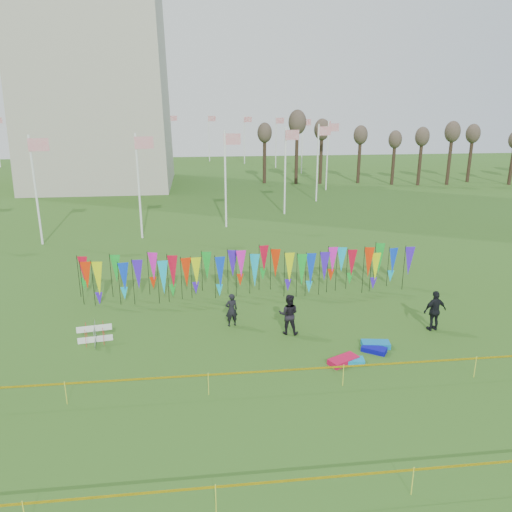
{
  "coord_description": "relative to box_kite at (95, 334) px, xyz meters",
  "views": [
    {
      "loc": [
        -2.34,
        -17.54,
        10.28
      ],
      "look_at": [
        0.45,
        6.0,
        2.88
      ],
      "focal_mm": 35.0,
      "sensor_mm": 36.0,
      "label": 1
    }
  ],
  "objects": [
    {
      "name": "caution_tape_near",
      "position": [
        6.85,
        -4.73,
        0.36
      ],
      "size": [
        26.0,
        0.02,
        0.9
      ],
      "color": "yellow",
      "rests_on": "ground"
    },
    {
      "name": "kite_bag_teal",
      "position": [
        12.23,
        -1.84,
        -0.31
      ],
      "size": [
        1.28,
        0.75,
        0.23
      ],
      "primitive_type": "cube",
      "rotation": [
        0.0,
        0.0,
        -0.16
      ],
      "color": "#0D76BB",
      "rests_on": "ground"
    },
    {
      "name": "ground",
      "position": [
        7.07,
        -3.17,
        -0.42
      ],
      "size": [
        160.0,
        160.0,
        0.0
      ],
      "primitive_type": "plane",
      "color": "#315718",
      "rests_on": "ground"
    },
    {
      "name": "tree_line",
      "position": [
        39.07,
        40.83,
        5.75
      ],
      "size": [
        53.92,
        1.92,
        7.84
      ],
      "color": "#3D2C1E",
      "rests_on": "ground"
    },
    {
      "name": "kite_bag_red",
      "position": [
        10.43,
        -3.06,
        -0.31
      ],
      "size": [
        1.41,
        1.1,
        0.23
      ],
      "primitive_type": "cube",
      "rotation": [
        0.0,
        0.0,
        0.47
      ],
      "color": "red",
      "rests_on": "ground"
    },
    {
      "name": "person_left",
      "position": [
        6.14,
        1.03,
        0.39
      ],
      "size": [
        0.68,
        0.56,
        1.63
      ],
      "primitive_type": "imported",
      "rotation": [
        0.0,
        0.0,
        3.38
      ],
      "color": "black",
      "rests_on": "ground"
    },
    {
      "name": "box_kite",
      "position": [
        0.0,
        0.0,
        0.0
      ],
      "size": [
        0.76,
        0.76,
        0.85
      ],
      "rotation": [
        0.0,
        0.0,
        0.15
      ],
      "color": "red",
      "rests_on": "ground"
    },
    {
      "name": "person_mid",
      "position": [
        8.68,
        -0.1,
        0.53
      ],
      "size": [
        1.05,
        0.79,
        1.91
      ],
      "primitive_type": "imported",
      "rotation": [
        0.0,
        0.0,
        2.88
      ],
      "color": "black",
      "rests_on": "ground"
    },
    {
      "name": "flagpole_ring",
      "position": [
        -6.93,
        44.83,
        3.58
      ],
      "size": [
        57.4,
        56.16,
        8.0
      ],
      "color": "white",
      "rests_on": "ground"
    },
    {
      "name": "person_right",
      "position": [
        15.48,
        -0.54,
        0.55
      ],
      "size": [
        1.23,
        0.82,
        1.94
      ],
      "primitive_type": "imported",
      "rotation": [
        0.0,
        0.0,
        3.3
      ],
      "color": "black",
      "rests_on": "ground"
    },
    {
      "name": "kite_bag_blue",
      "position": [
        12.01,
        -2.28,
        -0.32
      ],
      "size": [
        1.14,
        1.02,
        0.21
      ],
      "primitive_type": "cube",
      "rotation": [
        0.0,
        0.0,
        -0.61
      ],
      "color": "#0A0AA2",
      "rests_on": "ground"
    },
    {
      "name": "caution_tape_far",
      "position": [
        6.85,
        -10.24,
        0.36
      ],
      "size": [
        26.0,
        0.02,
        0.9
      ],
      "color": "yellow",
      "rests_on": "ground"
    },
    {
      "name": "kite_bag_turquoise",
      "position": [
        10.77,
        -3.1,
        -0.32
      ],
      "size": [
        1.04,
        0.61,
        0.2
      ],
      "primitive_type": "cube",
      "rotation": [
        0.0,
        0.0,
        -0.12
      ],
      "color": "#0D8FCB",
      "rests_on": "ground"
    },
    {
      "name": "banner_row",
      "position": [
        7.35,
        5.0,
        1.18
      ],
      "size": [
        18.64,
        0.64,
        2.48
      ],
      "color": "black",
      "rests_on": "ground"
    }
  ]
}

